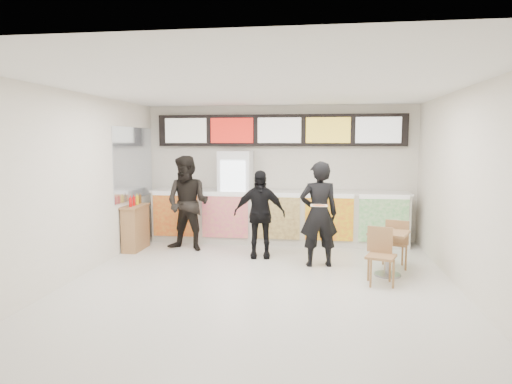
% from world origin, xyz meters
% --- Properties ---
extents(floor, '(7.00, 7.00, 0.00)m').
position_xyz_m(floor, '(0.00, 0.00, 0.00)').
color(floor, beige).
rests_on(floor, ground).
extents(ceiling, '(7.00, 7.00, 0.00)m').
position_xyz_m(ceiling, '(0.00, 0.00, 3.00)').
color(ceiling, white).
rests_on(ceiling, wall_back).
extents(wall_back, '(6.00, 0.00, 6.00)m').
position_xyz_m(wall_back, '(0.00, 3.50, 1.50)').
color(wall_back, silver).
rests_on(wall_back, floor).
extents(wall_left, '(0.00, 7.00, 7.00)m').
position_xyz_m(wall_left, '(-3.00, 0.00, 1.50)').
color(wall_left, silver).
rests_on(wall_left, floor).
extents(wall_right, '(0.00, 7.00, 7.00)m').
position_xyz_m(wall_right, '(3.00, 0.00, 1.50)').
color(wall_right, silver).
rests_on(wall_right, floor).
extents(service_counter, '(5.56, 0.77, 1.14)m').
position_xyz_m(service_counter, '(0.00, 3.09, 0.57)').
color(service_counter, silver).
rests_on(service_counter, floor).
extents(menu_board, '(5.50, 0.14, 0.70)m').
position_xyz_m(menu_board, '(0.00, 3.41, 2.45)').
color(menu_board, black).
rests_on(menu_board, wall_back).
extents(drinks_fridge, '(0.70, 0.67, 2.00)m').
position_xyz_m(drinks_fridge, '(-0.93, 3.11, 1.00)').
color(drinks_fridge, white).
rests_on(drinks_fridge, floor).
extents(mirror_panel, '(0.01, 2.00, 1.50)m').
position_xyz_m(mirror_panel, '(-2.99, 2.45, 1.75)').
color(mirror_panel, '#B2B7BF').
rests_on(mirror_panel, wall_left).
extents(customer_main, '(0.75, 0.57, 1.87)m').
position_xyz_m(customer_main, '(0.88, 1.30, 0.93)').
color(customer_main, black).
rests_on(customer_main, floor).
extents(customer_left, '(1.06, 0.90, 1.92)m').
position_xyz_m(customer_left, '(-1.74, 2.14, 0.96)').
color(customer_left, black).
rests_on(customer_left, floor).
extents(customer_mid, '(1.02, 0.51, 1.67)m').
position_xyz_m(customer_mid, '(-0.23, 1.77, 0.84)').
color(customer_mid, black).
rests_on(customer_mid, floor).
extents(pizza_slice, '(0.36, 0.36, 0.02)m').
position_xyz_m(pizza_slice, '(0.88, 0.85, 1.16)').
color(pizza_slice, beige).
rests_on(pizza_slice, customer_main).
extents(cafe_table, '(0.90, 1.55, 0.88)m').
position_xyz_m(cafe_table, '(2.03, 0.86, 0.51)').
color(cafe_table, '#9E7148').
rests_on(cafe_table, floor).
extents(condiment_ledge, '(0.33, 0.82, 1.09)m').
position_xyz_m(condiment_ledge, '(-2.82, 2.03, 0.47)').
color(condiment_ledge, '#9E7148').
rests_on(condiment_ledge, floor).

